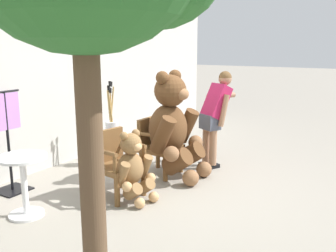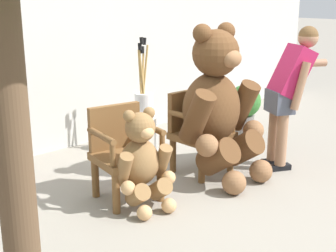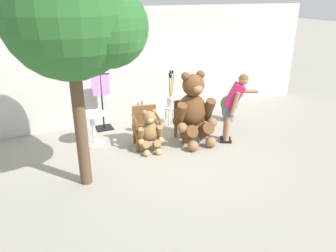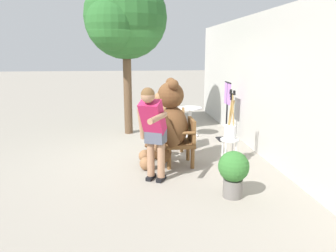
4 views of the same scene
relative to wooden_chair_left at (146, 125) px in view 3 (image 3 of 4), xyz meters
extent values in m
plane|color=gray|center=(0.50, -0.68, -0.46)|extent=(60.00, 60.00, 0.00)
cube|color=beige|center=(0.50, 1.72, 0.94)|extent=(10.00, 0.16, 2.80)
cube|color=brown|center=(-0.01, -0.06, -0.06)|extent=(0.64, 0.61, 0.07)
cylinder|color=brown|center=(-0.27, -0.23, -0.28)|extent=(0.07, 0.07, 0.37)
cylinder|color=brown|center=(0.18, -0.31, -0.28)|extent=(0.07, 0.07, 0.37)
cylinder|color=brown|center=(-0.20, 0.18, -0.28)|extent=(0.07, 0.07, 0.37)
cylinder|color=brown|center=(0.25, 0.11, -0.28)|extent=(0.07, 0.07, 0.37)
cube|color=brown|center=(0.03, 0.17, 0.19)|extent=(0.52, 0.15, 0.42)
cylinder|color=brown|center=(-0.26, -0.02, 0.20)|extent=(0.13, 0.48, 0.06)
cylinder|color=brown|center=(-0.29, -0.23, 0.09)|extent=(0.05, 0.05, 0.22)
cylinder|color=brown|center=(0.24, -0.10, 0.20)|extent=(0.13, 0.48, 0.06)
cylinder|color=brown|center=(0.20, -0.31, 0.09)|extent=(0.05, 0.05, 0.22)
cube|color=brown|center=(1.01, -0.06, -0.06)|extent=(0.56, 0.52, 0.07)
cylinder|color=brown|center=(0.78, -0.27, -0.28)|extent=(0.07, 0.07, 0.37)
cylinder|color=brown|center=(1.24, -0.27, -0.28)|extent=(0.07, 0.07, 0.37)
cylinder|color=brown|center=(0.78, 0.15, -0.28)|extent=(0.07, 0.07, 0.37)
cylinder|color=brown|center=(1.24, 0.15, -0.28)|extent=(0.07, 0.07, 0.37)
cube|color=brown|center=(1.01, 0.17, 0.19)|extent=(0.52, 0.06, 0.42)
cylinder|color=brown|center=(0.76, -0.06, 0.20)|extent=(0.06, 0.48, 0.06)
cylinder|color=brown|center=(0.76, -0.27, 0.09)|extent=(0.05, 0.05, 0.22)
cylinder|color=brown|center=(1.26, -0.06, 0.20)|extent=(0.06, 0.48, 0.06)
cylinder|color=brown|center=(1.26, -0.27, 0.09)|extent=(0.05, 0.05, 0.22)
ellipsoid|color=brown|center=(1.01, -0.18, 0.26)|extent=(0.65, 0.55, 0.74)
sphere|color=brown|center=(1.01, -0.22, 0.83)|extent=(0.47, 0.47, 0.47)
ellipsoid|color=#8C603D|center=(1.01, -0.42, 0.79)|extent=(0.22, 0.17, 0.17)
sphere|color=black|center=(1.01, -0.42, 0.81)|extent=(0.07, 0.07, 0.07)
sphere|color=brown|center=(0.83, -0.19, 1.03)|extent=(0.19, 0.19, 0.19)
sphere|color=brown|center=(1.18, -0.19, 1.03)|extent=(0.19, 0.19, 0.19)
cylinder|color=brown|center=(0.66, -0.31, 0.26)|extent=(0.21, 0.41, 0.56)
sphere|color=#8C603D|center=(0.64, -0.46, 0.01)|extent=(0.22, 0.22, 0.22)
cylinder|color=brown|center=(1.36, -0.30, 0.26)|extent=(0.21, 0.41, 0.56)
sphere|color=#8C603D|center=(1.37, -0.45, 0.01)|extent=(0.22, 0.22, 0.22)
cylinder|color=brown|center=(0.81, -0.46, -0.15)|extent=(0.28, 0.46, 0.44)
sphere|color=#8C603D|center=(0.79, -0.68, -0.34)|extent=(0.24, 0.24, 0.24)
cylinder|color=brown|center=(1.21, -0.45, -0.15)|extent=(0.28, 0.46, 0.44)
sphere|color=#8C603D|center=(1.23, -0.68, -0.34)|extent=(0.24, 0.24, 0.24)
ellipsoid|color=olive|center=(-0.01, -0.24, -0.05)|extent=(0.42, 0.37, 0.43)
sphere|color=olive|center=(-0.01, -0.26, 0.28)|extent=(0.27, 0.27, 0.27)
ellipsoid|color=tan|center=(-0.03, -0.38, 0.26)|extent=(0.14, 0.12, 0.10)
sphere|color=black|center=(-0.03, -0.38, 0.26)|extent=(0.04, 0.04, 0.04)
sphere|color=olive|center=(-0.11, -0.23, 0.39)|extent=(0.11, 0.11, 0.11)
sphere|color=olive|center=(0.09, -0.26, 0.39)|extent=(0.11, 0.11, 0.11)
cylinder|color=olive|center=(-0.22, -0.28, -0.05)|extent=(0.16, 0.25, 0.32)
sphere|color=tan|center=(-0.24, -0.36, -0.19)|extent=(0.13, 0.13, 0.13)
cylinder|color=olive|center=(0.17, -0.34, -0.05)|extent=(0.16, 0.25, 0.32)
sphere|color=tan|center=(0.17, -0.43, -0.19)|extent=(0.13, 0.13, 0.13)
cylinder|color=olive|center=(-0.15, -0.38, -0.28)|extent=(0.20, 0.29, 0.25)
sphere|color=tan|center=(-0.18, -0.50, -0.39)|extent=(0.13, 0.13, 0.13)
cylinder|color=olive|center=(0.08, -0.41, -0.28)|extent=(0.20, 0.29, 0.25)
sphere|color=tan|center=(0.07, -0.54, -0.39)|extent=(0.13, 0.13, 0.13)
cube|color=black|center=(1.66, -0.62, -0.43)|extent=(0.25, 0.19, 0.06)
cylinder|color=#A37556|center=(1.66, -0.62, 0.01)|extent=(0.12, 0.12, 0.82)
cube|color=black|center=(1.74, -0.46, -0.43)|extent=(0.25, 0.19, 0.06)
cylinder|color=#A37556|center=(1.74, -0.46, 0.01)|extent=(0.12, 0.12, 0.82)
cube|color=#4C5160|center=(1.70, -0.54, 0.29)|extent=(0.33, 0.37, 0.24)
cube|color=#B21E4C|center=(1.80, -0.59, 0.60)|extent=(0.51, 0.47, 0.57)
sphere|color=#A37556|center=(1.95, -0.67, 0.95)|extent=(0.21, 0.21, 0.21)
sphere|color=brown|center=(1.95, -0.67, 0.97)|extent=(0.21, 0.21, 0.21)
cylinder|color=#A37556|center=(2.11, -0.54, 0.65)|extent=(0.54, 0.33, 0.09)
cylinder|color=#A37556|center=(1.72, -0.76, 0.48)|extent=(0.21, 0.16, 0.51)
cylinder|color=white|center=(1.00, 0.89, -0.02)|extent=(0.34, 0.34, 0.03)
cylinder|color=white|center=(1.10, 0.99, -0.25)|extent=(0.04, 0.04, 0.43)
cylinder|color=white|center=(0.90, 0.99, -0.25)|extent=(0.04, 0.04, 0.43)
cylinder|color=white|center=(1.10, 0.79, -0.25)|extent=(0.04, 0.04, 0.43)
cylinder|color=white|center=(0.90, 0.79, -0.25)|extent=(0.04, 0.04, 0.43)
cylinder|color=white|center=(1.00, 0.89, 0.13)|extent=(0.22, 0.22, 0.26)
cylinder|color=tan|center=(0.96, 0.90, 0.42)|extent=(0.04, 0.09, 0.69)
cylinder|color=black|center=(0.96, 0.90, 0.81)|extent=(0.05, 0.05, 0.08)
cylinder|color=tan|center=(1.05, 0.92, 0.45)|extent=(0.07, 0.09, 0.75)
cylinder|color=black|center=(1.05, 0.92, 0.86)|extent=(0.05, 0.05, 0.09)
cylinder|color=tan|center=(0.98, 0.88, 0.46)|extent=(0.05, 0.10, 0.76)
cylinder|color=black|center=(0.98, 0.88, 0.88)|extent=(0.05, 0.05, 0.09)
cylinder|color=tan|center=(1.00, 0.89, 0.40)|extent=(0.12, 0.10, 0.65)
cylinder|color=black|center=(1.00, 0.89, 0.77)|extent=(0.06, 0.05, 0.09)
cylinder|color=white|center=(-1.02, 0.51, 0.24)|extent=(0.56, 0.56, 0.03)
cylinder|color=white|center=(-1.02, 0.51, -0.12)|extent=(0.07, 0.07, 0.69)
cylinder|color=white|center=(-1.02, 0.51, -0.45)|extent=(0.40, 0.40, 0.03)
cylinder|color=brown|center=(-1.50, -0.99, 0.69)|extent=(0.20, 0.20, 2.30)
sphere|color=#286028|center=(-1.50, -0.99, 2.38)|extent=(1.98, 1.98, 1.98)
sphere|color=#286028|center=(-1.00, -1.29, 2.18)|extent=(1.19, 1.19, 1.19)
cylinder|color=slate|center=(2.46, 0.50, -0.33)|extent=(0.28, 0.28, 0.26)
sphere|color=#33702D|center=(2.46, 0.50, 0.00)|extent=(0.44, 0.44, 0.44)
cube|color=black|center=(-0.62, 1.31, -0.45)|extent=(0.40, 0.40, 0.02)
cylinder|color=black|center=(-0.62, 1.31, 0.21)|extent=(0.04, 0.04, 1.35)
cylinder|color=black|center=(-0.62, 1.31, 0.89)|extent=(0.44, 0.03, 0.03)
cube|color=#B77AD1|center=(-0.62, 1.31, 0.63)|extent=(0.40, 0.03, 0.48)
camera|label=1|loc=(-3.61, -2.98, 1.48)|focal=40.00mm
camera|label=2|loc=(-2.51, -3.27, 1.40)|focal=50.00mm
camera|label=3|loc=(-2.22, -6.12, 2.67)|focal=35.00mm
camera|label=4|loc=(6.70, -0.91, 1.58)|focal=35.00mm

